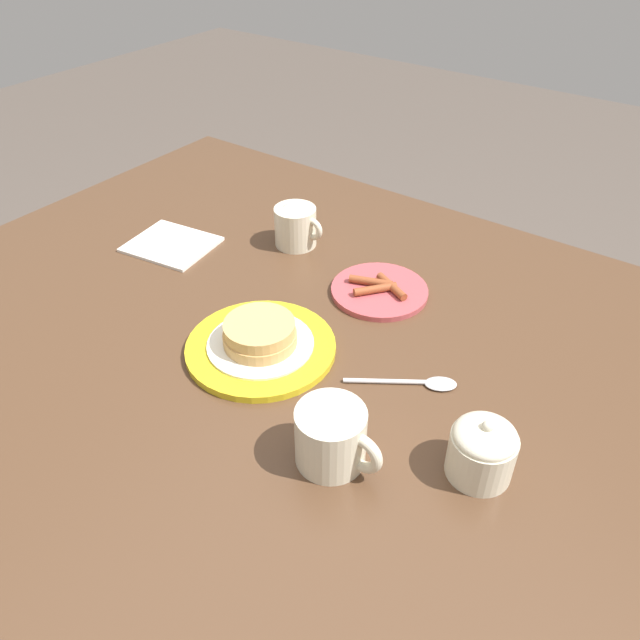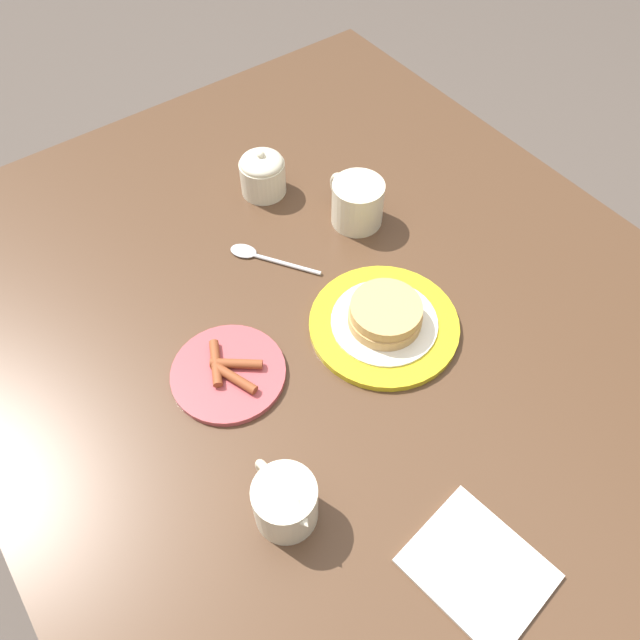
{
  "view_description": "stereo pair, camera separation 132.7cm",
  "coord_description": "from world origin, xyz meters",
  "px_view_note": "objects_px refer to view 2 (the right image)",
  "views": [
    {
      "loc": [
        0.49,
        -0.59,
        1.39
      ],
      "look_at": [
        0.03,
        0.04,
        0.8
      ],
      "focal_mm": 35.0,
      "sensor_mm": 36.0,
      "label": 1
    },
    {
      "loc": [
        -0.42,
        0.36,
        1.55
      ],
      "look_at": [
        0.03,
        0.04,
        0.8
      ],
      "focal_mm": 35.0,
      "sensor_mm": 36.0,
      "label": 2
    }
  ],
  "objects_px": {
    "pancake_plate": "(385,320)",
    "coffee_mug": "(356,202)",
    "creamer_pitcher": "(286,503)",
    "sugar_bowl": "(262,173)",
    "side_plate_bacon": "(228,373)",
    "spoon": "(258,255)",
    "napkin": "(478,568)"
  },
  "relations": [
    {
      "from": "pancake_plate",
      "to": "spoon",
      "type": "xyz_separation_m",
      "value": [
        0.24,
        0.08,
        -0.01
      ]
    },
    {
      "from": "pancake_plate",
      "to": "spoon",
      "type": "bearing_deg",
      "value": 17.82
    },
    {
      "from": "napkin",
      "to": "coffee_mug",
      "type": "bearing_deg",
      "value": -24.16
    },
    {
      "from": "pancake_plate",
      "to": "creamer_pitcher",
      "type": "relative_size",
      "value": 1.99
    },
    {
      "from": "sugar_bowl",
      "to": "spoon",
      "type": "distance_m",
      "value": 0.17
    },
    {
      "from": "side_plate_bacon",
      "to": "coffee_mug",
      "type": "relative_size",
      "value": 1.41
    },
    {
      "from": "pancake_plate",
      "to": "sugar_bowl",
      "type": "xyz_separation_m",
      "value": [
        0.37,
        -0.02,
        0.02
      ]
    },
    {
      "from": "side_plate_bacon",
      "to": "napkin",
      "type": "xyz_separation_m",
      "value": [
        -0.41,
        -0.1,
        -0.0
      ]
    },
    {
      "from": "creamer_pitcher",
      "to": "pancake_plate",
      "type": "bearing_deg",
      "value": -61.82
    },
    {
      "from": "spoon",
      "to": "creamer_pitcher",
      "type": "bearing_deg",
      "value": 151.81
    },
    {
      "from": "pancake_plate",
      "to": "coffee_mug",
      "type": "xyz_separation_m",
      "value": [
        0.21,
        -0.11,
        0.02
      ]
    },
    {
      "from": "side_plate_bacon",
      "to": "pancake_plate",
      "type": "bearing_deg",
      "value": -105.74
    },
    {
      "from": "coffee_mug",
      "to": "creamer_pitcher",
      "type": "bearing_deg",
      "value": 132.6
    },
    {
      "from": "napkin",
      "to": "spoon",
      "type": "relative_size",
      "value": 1.18
    },
    {
      "from": "pancake_plate",
      "to": "creamer_pitcher",
      "type": "distance_m",
      "value": 0.33
    },
    {
      "from": "sugar_bowl",
      "to": "side_plate_bacon",
      "type": "bearing_deg",
      "value": 139.4
    },
    {
      "from": "side_plate_bacon",
      "to": "spoon",
      "type": "bearing_deg",
      "value": -43.47
    },
    {
      "from": "napkin",
      "to": "creamer_pitcher",
      "type": "bearing_deg",
      "value": 37.72
    },
    {
      "from": "coffee_mug",
      "to": "napkin",
      "type": "distance_m",
      "value": 0.61
    },
    {
      "from": "side_plate_bacon",
      "to": "creamer_pitcher",
      "type": "xyz_separation_m",
      "value": [
        -0.22,
        0.05,
        0.03
      ]
    },
    {
      "from": "pancake_plate",
      "to": "sugar_bowl",
      "type": "bearing_deg",
      "value": -3.17
    },
    {
      "from": "side_plate_bacon",
      "to": "napkin",
      "type": "relative_size",
      "value": 0.97
    },
    {
      "from": "creamer_pitcher",
      "to": "napkin",
      "type": "bearing_deg",
      "value": -142.28
    },
    {
      "from": "sugar_bowl",
      "to": "spoon",
      "type": "xyz_separation_m",
      "value": [
        -0.13,
        0.1,
        -0.04
      ]
    },
    {
      "from": "sugar_bowl",
      "to": "spoon",
      "type": "bearing_deg",
      "value": 143.55
    },
    {
      "from": "sugar_bowl",
      "to": "creamer_pitcher",
      "type": "bearing_deg",
      "value": 149.59
    },
    {
      "from": "napkin",
      "to": "spoon",
      "type": "distance_m",
      "value": 0.59
    },
    {
      "from": "side_plate_bacon",
      "to": "spoon",
      "type": "relative_size",
      "value": 1.14
    },
    {
      "from": "creamer_pitcher",
      "to": "spoon",
      "type": "distance_m",
      "value": 0.45
    },
    {
      "from": "coffee_mug",
      "to": "pancake_plate",
      "type": "bearing_deg",
      "value": 152.43
    },
    {
      "from": "pancake_plate",
      "to": "side_plate_bacon",
      "type": "bearing_deg",
      "value": 74.26
    },
    {
      "from": "creamer_pitcher",
      "to": "sugar_bowl",
      "type": "relative_size",
      "value": 1.31
    }
  ]
}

